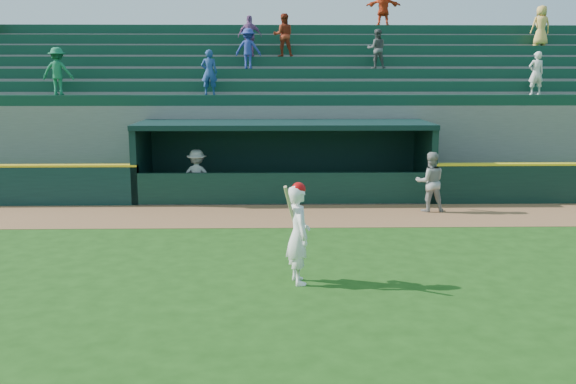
# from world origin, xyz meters

# --- Properties ---
(ground) EXTENTS (120.00, 120.00, 0.00)m
(ground) POSITION_xyz_m (0.00, 0.00, 0.00)
(ground) COLOR #1A4411
(ground) RESTS_ON ground
(warning_track) EXTENTS (40.00, 3.00, 0.01)m
(warning_track) POSITION_xyz_m (0.00, 4.90, 0.01)
(warning_track) COLOR brown
(warning_track) RESTS_ON ground
(dugout_player_front) EXTENTS (0.86, 0.67, 1.76)m
(dugout_player_front) POSITION_xyz_m (4.24, 5.40, 0.88)
(dugout_player_front) COLOR gray
(dugout_player_front) RESTS_ON ground
(dugout_player_inside) EXTENTS (1.10, 0.67, 1.67)m
(dugout_player_inside) POSITION_xyz_m (-2.74, 6.94, 0.83)
(dugout_player_inside) COLOR #A3A49E
(dugout_player_inside) RESTS_ON ground
(dugout) EXTENTS (9.40, 2.80, 2.46)m
(dugout) POSITION_xyz_m (0.00, 8.00, 1.36)
(dugout) COLOR slate
(dugout) RESTS_ON ground
(stands) EXTENTS (34.50, 6.25, 7.52)m
(stands) POSITION_xyz_m (-0.02, 12.57, 2.40)
(stands) COLOR slate
(stands) RESTS_ON ground
(batter_at_plate) EXTENTS (0.61, 0.86, 1.99)m
(batter_at_plate) POSITION_xyz_m (0.14, -1.05, 0.99)
(batter_at_plate) COLOR white
(batter_at_plate) RESTS_ON ground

